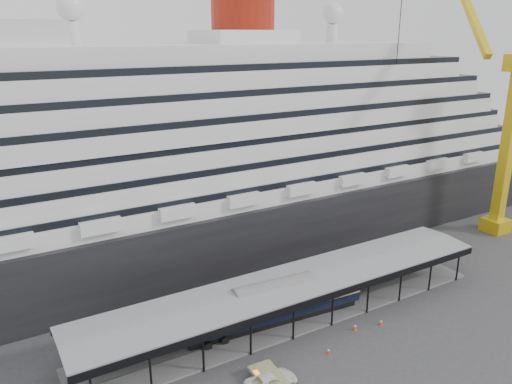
% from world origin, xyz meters
% --- Properties ---
extents(ground, '(200.00, 200.00, 0.00)m').
position_xyz_m(ground, '(0.00, 0.00, 0.00)').
color(ground, '#373739').
rests_on(ground, ground).
extents(cruise_ship, '(130.00, 30.00, 43.90)m').
position_xyz_m(cruise_ship, '(0.05, 32.00, 18.35)').
color(cruise_ship, black).
rests_on(cruise_ship, ground).
extents(platform_canopy, '(56.00, 9.18, 5.30)m').
position_xyz_m(platform_canopy, '(0.00, 5.00, 2.36)').
color(platform_canopy, slate).
rests_on(platform_canopy, ground).
extents(crane_yellow, '(23.83, 18.78, 47.60)m').
position_xyz_m(crane_yellow, '(47.06, 10.54, 19.96)').
color(crane_yellow, gold).
rests_on(crane_yellow, ground).
extents(port_truck, '(5.62, 2.78, 1.53)m').
position_xyz_m(port_truck, '(-9.58, -4.89, 0.77)').
color(port_truck, white).
rests_on(port_truck, ground).
extents(pullman_carriage, '(24.01, 5.00, 23.41)m').
position_xyz_m(pullman_carriage, '(-3.00, 5.00, 2.82)').
color(pullman_carriage, black).
rests_on(pullman_carriage, ground).
extents(traffic_cone_left, '(0.43, 0.43, 0.74)m').
position_xyz_m(traffic_cone_left, '(-1.05, -3.43, 0.37)').
color(traffic_cone_left, red).
rests_on(traffic_cone_left, ground).
extents(traffic_cone_mid, '(0.54, 0.54, 0.85)m').
position_xyz_m(traffic_cone_mid, '(4.70, -1.37, 0.42)').
color(traffic_cone_mid, '#D5550B').
rests_on(traffic_cone_mid, ground).
extents(traffic_cone_right, '(0.52, 0.52, 0.83)m').
position_xyz_m(traffic_cone_right, '(8.18, -2.15, 0.41)').
color(traffic_cone_right, '#F2310D').
rests_on(traffic_cone_right, ground).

